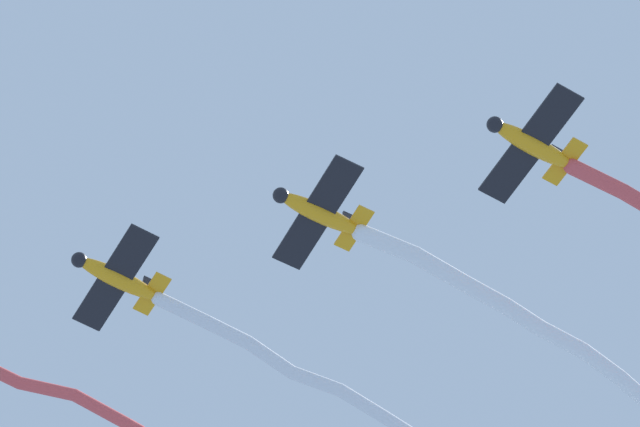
% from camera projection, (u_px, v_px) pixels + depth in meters
% --- Properties ---
extents(airplane_left_wing, '(6.31, 5.60, 1.73)m').
position_uv_depth(airplane_left_wing, '(116.00, 278.00, 70.49)').
color(airplane_left_wing, orange).
extents(smoke_trail_left_wing, '(17.96, 24.41, 2.00)m').
position_uv_depth(smoke_trail_left_wing, '(387.00, 419.00, 75.33)').
color(smoke_trail_left_wing, white).
extents(airplane_right_wing, '(6.16, 5.72, 1.73)m').
position_uv_depth(airplane_right_wing, '(318.00, 212.00, 68.73)').
color(airplane_right_wing, orange).
extents(smoke_trail_right_wing, '(15.10, 29.06, 6.56)m').
position_uv_depth(smoke_trail_right_wing, '(574.00, 359.00, 76.70)').
color(smoke_trail_right_wing, white).
extents(airplane_slot, '(6.26, 5.63, 1.73)m').
position_uv_depth(airplane_slot, '(531.00, 144.00, 66.96)').
color(airplane_slot, orange).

